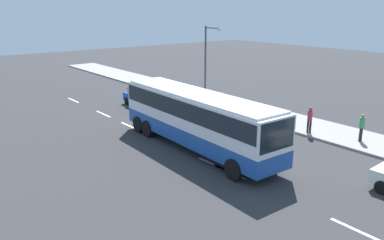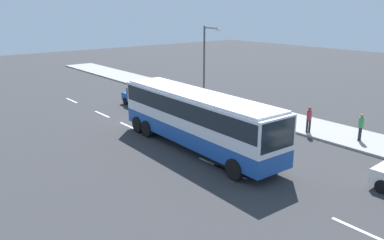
% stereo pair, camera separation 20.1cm
% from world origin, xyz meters
% --- Properties ---
extents(ground_plane, '(120.00, 120.00, 0.00)m').
position_xyz_m(ground_plane, '(0.00, 0.00, 0.00)').
color(ground_plane, '#333335').
extents(sidewalk_curb, '(80.00, 4.00, 0.15)m').
position_xyz_m(sidewalk_curb, '(0.00, 8.24, 0.07)').
color(sidewalk_curb, gray).
rests_on(sidewalk_curb, ground_plane).
extents(lane_centreline, '(30.17, 0.16, 0.01)m').
position_xyz_m(lane_centreline, '(-4.57, -1.64, 0.00)').
color(lane_centreline, white).
rests_on(lane_centreline, ground_plane).
extents(coach_bus, '(12.43, 3.07, 3.43)m').
position_xyz_m(coach_bus, '(-1.67, -0.79, 2.13)').
color(coach_bus, '#1E4C9E').
rests_on(coach_bus, ground_plane).
extents(car_blue_saloon, '(4.36, 2.11, 1.53)m').
position_xyz_m(car_blue_saloon, '(-12.60, 2.28, 0.81)').
color(car_blue_saloon, '#194799').
rests_on(car_blue_saloon, ground_plane).
extents(pedestrian_near_curb, '(0.32, 0.32, 1.74)m').
position_xyz_m(pedestrian_near_curb, '(3.97, 7.86, 1.16)').
color(pedestrian_near_curb, black).
rests_on(pedestrian_near_curb, sidewalk_curb).
extents(pedestrian_at_crossing, '(0.32, 0.32, 1.78)m').
position_xyz_m(pedestrian_at_crossing, '(0.97, 6.74, 1.18)').
color(pedestrian_at_crossing, black).
rests_on(pedestrian_at_crossing, sidewalk_curb).
extents(street_lamp, '(2.00, 0.24, 6.61)m').
position_xyz_m(street_lamp, '(-9.55, 6.79, 4.00)').
color(street_lamp, '#47474C').
rests_on(street_lamp, sidewalk_curb).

